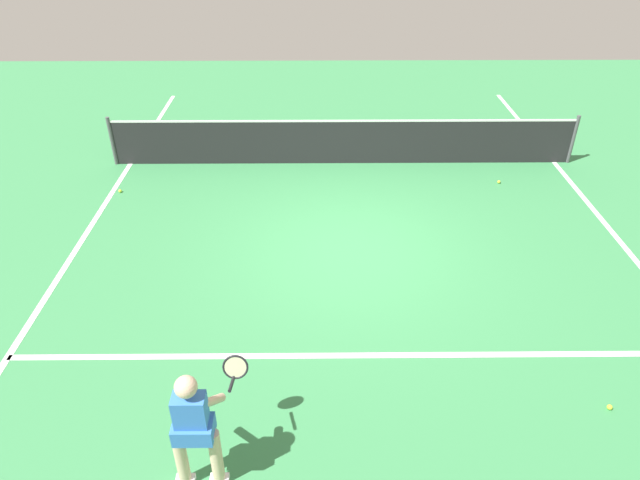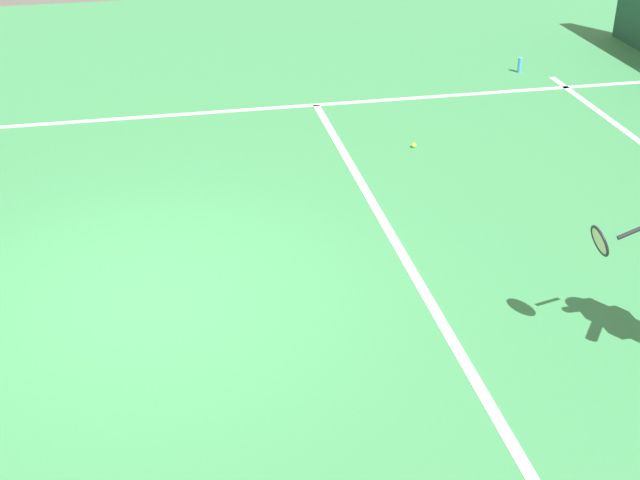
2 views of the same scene
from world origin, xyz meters
name	(u,v)px [view 1 (image 1 of 2)]	position (x,y,z in m)	size (l,w,h in m)	color
ground_plane	(351,248)	(0.00, 0.00, 0.00)	(23.47, 23.47, 0.00)	#38844C
service_line_marking	(362,355)	(0.00, -2.62, 0.00)	(9.49, 0.10, 0.01)	white
sideline_left_marking	(76,249)	(-4.75, 0.00, 0.00)	(0.10, 16.06, 0.01)	white
sideline_right_marking	(624,246)	(4.75, 0.00, 0.00)	(0.10, 16.06, 0.01)	white
court_net	(343,142)	(0.00, 3.43, 0.51)	(10.17, 0.08, 1.09)	#4C4C51
tennis_player	(195,427)	(-1.82, -4.45, 0.85)	(0.77, 0.92, 1.55)	beige
tennis_ball_near	(610,407)	(2.93, -3.55, 0.03)	(0.07, 0.07, 0.07)	#D1E533
tennis_ball_mid	(120,191)	(-4.58, 2.07, 0.03)	(0.07, 0.07, 0.07)	#D1E533
tennis_ball_far	(499,182)	(3.22, 2.41, 0.03)	(0.07, 0.07, 0.07)	#D1E533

